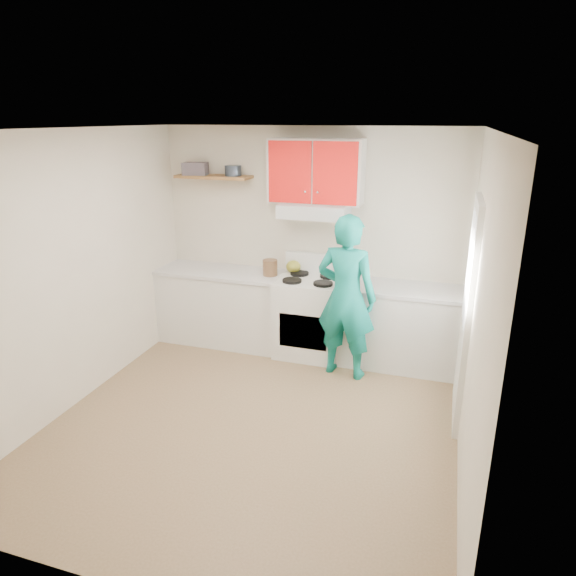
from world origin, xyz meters
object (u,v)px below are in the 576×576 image
(crock, at_px, (270,269))
(kettle, at_px, (293,267))
(tin, at_px, (233,171))
(stove, at_px, (310,317))
(person, at_px, (346,297))

(crock, bearing_deg, kettle, 39.13)
(tin, bearing_deg, kettle, 1.82)
(stove, distance_m, kettle, 0.63)
(crock, bearing_deg, tin, 162.02)
(tin, relative_size, person, 0.11)
(kettle, relative_size, person, 0.10)
(crock, bearing_deg, person, -22.07)
(stove, height_order, kettle, kettle)
(stove, distance_m, crock, 0.74)
(kettle, bearing_deg, tin, 179.20)
(stove, relative_size, kettle, 5.21)
(stove, bearing_deg, crock, 178.29)
(kettle, xyz_separation_m, person, (0.76, -0.59, -0.11))
(kettle, height_order, person, person)
(stove, distance_m, person, 0.76)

